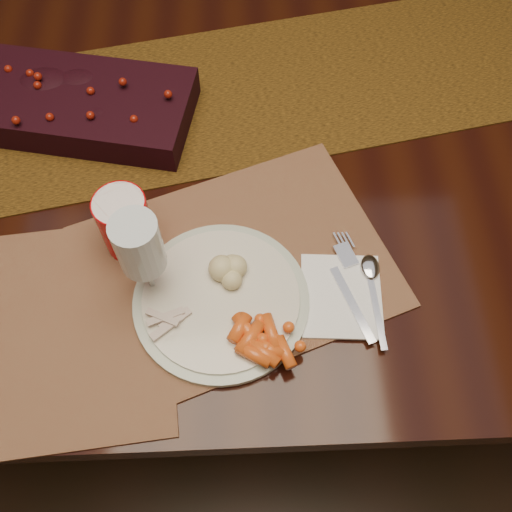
{
  "coord_description": "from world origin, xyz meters",
  "views": [
    {
      "loc": [
        0.0,
        -0.65,
        1.51
      ],
      "look_at": [
        0.02,
        -0.24,
        0.8
      ],
      "focal_mm": 40.0,
      "sensor_mm": 36.0,
      "label": 1
    }
  ],
  "objects_px": {
    "baby_carrots": "(251,330)",
    "wine_glass": "(144,261)",
    "centerpiece": "(82,102)",
    "dining_table": "(243,255)",
    "mashed_potatoes": "(225,271)",
    "turkey_shreds": "(170,320)",
    "dinner_plate": "(221,300)",
    "napkin": "(341,296)",
    "red_cup": "(125,223)",
    "placemat_main": "(235,266)"
  },
  "relations": [
    {
      "from": "napkin",
      "to": "red_cup",
      "type": "distance_m",
      "value": 0.33
    },
    {
      "from": "placemat_main",
      "to": "dinner_plate",
      "type": "bearing_deg",
      "value": -130.01
    },
    {
      "from": "dinner_plate",
      "to": "baby_carrots",
      "type": "height_order",
      "value": "baby_carrots"
    },
    {
      "from": "turkey_shreds",
      "to": "napkin",
      "type": "distance_m",
      "value": 0.25
    },
    {
      "from": "centerpiece",
      "to": "mashed_potatoes",
      "type": "distance_m",
      "value": 0.42
    },
    {
      "from": "dinner_plate",
      "to": "dining_table",
      "type": "bearing_deg",
      "value": 83.77
    },
    {
      "from": "dining_table",
      "to": "wine_glass",
      "type": "height_order",
      "value": "wine_glass"
    },
    {
      "from": "centerpiece",
      "to": "red_cup",
      "type": "height_order",
      "value": "red_cup"
    },
    {
      "from": "centerpiece",
      "to": "napkin",
      "type": "bearing_deg",
      "value": -42.07
    },
    {
      "from": "mashed_potatoes",
      "to": "red_cup",
      "type": "distance_m",
      "value": 0.16
    },
    {
      "from": "dining_table",
      "to": "dinner_plate",
      "type": "relative_size",
      "value": 7.02
    },
    {
      "from": "turkey_shreds",
      "to": "wine_glass",
      "type": "bearing_deg",
      "value": 115.27
    },
    {
      "from": "baby_carrots",
      "to": "red_cup",
      "type": "distance_m",
      "value": 0.24
    },
    {
      "from": "mashed_potatoes",
      "to": "napkin",
      "type": "xyz_separation_m",
      "value": [
        0.17,
        -0.03,
        -0.03
      ]
    },
    {
      "from": "napkin",
      "to": "dining_table",
      "type": "bearing_deg",
      "value": 120.29
    },
    {
      "from": "baby_carrots",
      "to": "turkey_shreds",
      "type": "distance_m",
      "value": 0.11
    },
    {
      "from": "centerpiece",
      "to": "placemat_main",
      "type": "height_order",
      "value": "centerpiece"
    },
    {
      "from": "napkin",
      "to": "wine_glass",
      "type": "xyz_separation_m",
      "value": [
        -0.28,
        0.02,
        0.08
      ]
    },
    {
      "from": "dining_table",
      "to": "dinner_plate",
      "type": "distance_m",
      "value": 0.49
    },
    {
      "from": "centerpiece",
      "to": "placemat_main",
      "type": "bearing_deg",
      "value": -50.63
    },
    {
      "from": "baby_carrots",
      "to": "mashed_potatoes",
      "type": "xyz_separation_m",
      "value": [
        -0.03,
        0.09,
        0.01
      ]
    },
    {
      "from": "dining_table",
      "to": "mashed_potatoes",
      "type": "bearing_deg",
      "value": -95.23
    },
    {
      "from": "centerpiece",
      "to": "dining_table",
      "type": "bearing_deg",
      "value": -16.57
    },
    {
      "from": "dining_table",
      "to": "wine_glass",
      "type": "relative_size",
      "value": 10.25
    },
    {
      "from": "dinner_plate",
      "to": "wine_glass",
      "type": "height_order",
      "value": "wine_glass"
    },
    {
      "from": "dining_table",
      "to": "mashed_potatoes",
      "type": "relative_size",
      "value": 24.14
    },
    {
      "from": "placemat_main",
      "to": "red_cup",
      "type": "xyz_separation_m",
      "value": [
        -0.16,
        0.05,
        0.05
      ]
    },
    {
      "from": "mashed_potatoes",
      "to": "turkey_shreds",
      "type": "height_order",
      "value": "mashed_potatoes"
    },
    {
      "from": "wine_glass",
      "to": "dining_table",
      "type": "bearing_deg",
      "value": 63.73
    },
    {
      "from": "placemat_main",
      "to": "wine_glass",
      "type": "xyz_separation_m",
      "value": [
        -0.12,
        -0.03,
        0.09
      ]
    },
    {
      "from": "centerpiece",
      "to": "baby_carrots",
      "type": "height_order",
      "value": "centerpiece"
    },
    {
      "from": "napkin",
      "to": "red_cup",
      "type": "xyz_separation_m",
      "value": [
        -0.31,
        0.11,
        0.05
      ]
    },
    {
      "from": "baby_carrots",
      "to": "dinner_plate",
      "type": "bearing_deg",
      "value": 126.86
    },
    {
      "from": "centerpiece",
      "to": "dinner_plate",
      "type": "relative_size",
      "value": 1.44
    },
    {
      "from": "red_cup",
      "to": "baby_carrots",
      "type": "bearing_deg",
      "value": -42.39
    },
    {
      "from": "red_cup",
      "to": "wine_glass",
      "type": "relative_size",
      "value": 0.6
    },
    {
      "from": "turkey_shreds",
      "to": "napkin",
      "type": "xyz_separation_m",
      "value": [
        0.25,
        0.04,
        -0.02
      ]
    },
    {
      "from": "centerpiece",
      "to": "napkin",
      "type": "height_order",
      "value": "centerpiece"
    },
    {
      "from": "wine_glass",
      "to": "napkin",
      "type": "bearing_deg",
      "value": -5.03
    },
    {
      "from": "mashed_potatoes",
      "to": "wine_glass",
      "type": "height_order",
      "value": "wine_glass"
    },
    {
      "from": "dinner_plate",
      "to": "red_cup",
      "type": "distance_m",
      "value": 0.18
    },
    {
      "from": "dining_table",
      "to": "centerpiece",
      "type": "bearing_deg",
      "value": 163.43
    },
    {
      "from": "centerpiece",
      "to": "dinner_plate",
      "type": "bearing_deg",
      "value": -57.8
    },
    {
      "from": "dining_table",
      "to": "wine_glass",
      "type": "xyz_separation_m",
      "value": [
        -0.13,
        -0.27,
        0.46
      ]
    },
    {
      "from": "dining_table",
      "to": "baby_carrots",
      "type": "bearing_deg",
      "value": -88.3
    },
    {
      "from": "centerpiece",
      "to": "baby_carrots",
      "type": "distance_m",
      "value": 0.51
    },
    {
      "from": "centerpiece",
      "to": "dinner_plate",
      "type": "height_order",
      "value": "centerpiece"
    },
    {
      "from": "placemat_main",
      "to": "dinner_plate",
      "type": "distance_m",
      "value": 0.06
    },
    {
      "from": "red_cup",
      "to": "wine_glass",
      "type": "distance_m",
      "value": 0.1
    },
    {
      "from": "baby_carrots",
      "to": "wine_glass",
      "type": "xyz_separation_m",
      "value": [
        -0.14,
        0.08,
        0.06
      ]
    }
  ]
}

